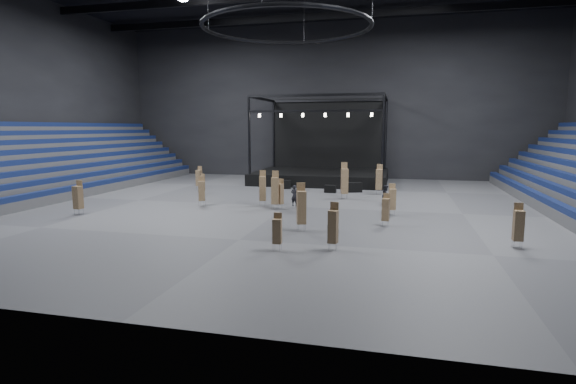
% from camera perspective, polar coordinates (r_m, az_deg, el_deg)
% --- Properties ---
extents(floor, '(50.00, 50.00, 0.00)m').
position_cam_1_polar(floor, '(33.87, -0.15, -1.85)').
color(floor, '#4A494C').
rests_on(floor, ground).
extents(wall_back, '(50.00, 0.20, 18.00)m').
position_cam_1_polar(wall_back, '(54.07, 5.31, 11.42)').
color(wall_back, black).
rests_on(wall_back, ground).
extents(wall_front, '(50.00, 0.20, 18.00)m').
position_cam_1_polar(wall_front, '(14.27, -22.31, 20.20)').
color(wall_front, black).
rests_on(wall_front, ground).
extents(wall_left, '(0.20, 42.00, 18.00)m').
position_cam_1_polar(wall_left, '(46.35, -32.36, 10.77)').
color(wall_left, black).
rests_on(wall_left, ground).
extents(bleachers_left, '(7.20, 40.00, 6.40)m').
position_cam_1_polar(bleachers_left, '(44.99, -29.83, 1.78)').
color(bleachers_left, '#454547').
rests_on(bleachers_left, floor).
extents(stage, '(14.00, 10.00, 9.20)m').
position_cam_1_polar(stage, '(49.47, 4.38, 2.99)').
color(stage, black).
rests_on(stage, floor).
extents(truss_ring, '(12.30, 12.30, 5.15)m').
position_cam_1_polar(truss_ring, '(34.11, -0.16, 20.20)').
color(truss_ring, black).
rests_on(truss_ring, ceiling).
extents(flight_case_left, '(1.38, 0.99, 0.83)m').
position_cam_1_polar(flight_case_left, '(43.68, -0.51, 0.96)').
color(flight_case_left, black).
rests_on(flight_case_left, floor).
extents(flight_case_mid, '(1.09, 0.61, 0.70)m').
position_cam_1_polar(flight_case_mid, '(41.18, 5.39, 0.39)').
color(flight_case_mid, black).
rests_on(flight_case_mid, floor).
extents(flight_case_right, '(1.48, 1.09, 0.89)m').
position_cam_1_polar(flight_case_right, '(41.79, 8.44, 0.59)').
color(flight_case_right, black).
rests_on(flight_case_right, floor).
extents(chair_stack_0, '(0.55, 0.55, 2.20)m').
position_cam_1_polar(chair_stack_0, '(32.78, -1.02, -0.18)').
color(chair_stack_0, silver).
rests_on(chair_stack_0, floor).
extents(chair_stack_1, '(0.49, 0.49, 2.35)m').
position_cam_1_polar(chair_stack_1, '(21.78, 5.76, -4.30)').
color(chair_stack_1, silver).
rests_on(chair_stack_1, floor).
extents(chair_stack_2, '(0.65, 0.65, 2.26)m').
position_cam_1_polar(chair_stack_2, '(34.56, -10.91, 0.20)').
color(chair_stack_2, silver).
rests_on(chair_stack_2, floor).
extents(chair_stack_3, '(0.68, 0.68, 3.05)m').
position_cam_1_polar(chair_stack_3, '(37.55, 7.19, 1.46)').
color(chair_stack_3, silver).
rests_on(chair_stack_3, floor).
extents(chair_stack_4, '(0.48, 0.48, 2.00)m').
position_cam_1_polar(chair_stack_4, '(27.55, 12.31, -2.13)').
color(chair_stack_4, silver).
rests_on(chair_stack_4, floor).
extents(chair_stack_5, '(0.54, 0.54, 2.35)m').
position_cam_1_polar(chair_stack_5, '(33.65, -25.11, -0.56)').
color(chair_stack_5, silver).
rests_on(chair_stack_5, floor).
extents(chair_stack_6, '(0.57, 0.57, 2.70)m').
position_cam_1_polar(chair_stack_6, '(34.04, -3.24, 0.53)').
color(chair_stack_6, silver).
rests_on(chair_stack_6, floor).
extents(chair_stack_7, '(0.55, 0.55, 1.88)m').
position_cam_1_polar(chair_stack_7, '(40.28, -10.90, 1.05)').
color(chair_stack_7, silver).
rests_on(chair_stack_7, floor).
extents(chair_stack_8, '(0.45, 0.45, 1.83)m').
position_cam_1_polar(chair_stack_8, '(21.69, -1.38, -4.91)').
color(chair_stack_8, silver).
rests_on(chair_stack_8, floor).
extents(chair_stack_9, '(0.52, 0.52, 2.14)m').
position_cam_1_polar(chair_stack_9, '(31.17, 13.10, -0.83)').
color(chair_stack_9, silver).
rests_on(chair_stack_9, floor).
extents(chair_stack_10, '(0.57, 0.57, 2.67)m').
position_cam_1_polar(chair_stack_10, '(40.67, 11.50, 1.64)').
color(chair_stack_10, silver).
rests_on(chair_stack_10, floor).
extents(chair_stack_11, '(0.55, 0.55, 2.81)m').
position_cam_1_polar(chair_stack_11, '(32.37, -1.66, 0.24)').
color(chair_stack_11, silver).
rests_on(chair_stack_11, floor).
extents(chair_stack_12, '(0.65, 0.65, 2.78)m').
position_cam_1_polar(chair_stack_12, '(25.66, 1.71, -1.86)').
color(chair_stack_12, silver).
rests_on(chair_stack_12, floor).
extents(chair_stack_13, '(0.46, 0.46, 2.24)m').
position_cam_1_polar(chair_stack_13, '(24.78, 27.21, -3.73)').
color(chair_stack_13, silver).
rests_on(chair_stack_13, floor).
extents(chair_stack_14, '(0.53, 0.53, 2.27)m').
position_cam_1_polar(chair_stack_14, '(43.58, -11.23, 1.81)').
color(chair_stack_14, silver).
rests_on(chair_stack_14, floor).
extents(man_center, '(0.67, 0.53, 1.62)m').
position_cam_1_polar(man_center, '(33.87, 0.84, -0.46)').
color(man_center, black).
rests_on(man_center, floor).
extents(crew_member, '(0.71, 0.84, 1.53)m').
position_cam_1_polar(crew_member, '(35.30, 12.32, -0.37)').
color(crew_member, black).
rests_on(crew_member, floor).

